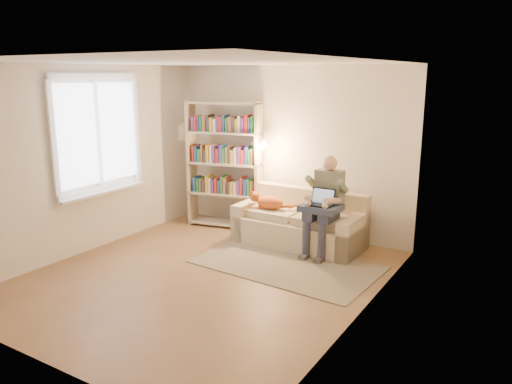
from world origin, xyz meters
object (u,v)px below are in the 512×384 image
Objects in this scene: person at (325,200)px; bookshelf at (225,159)px; sofa at (300,225)px; cat at (270,202)px; laptop at (320,201)px.

person is 1.97m from bookshelf.
person is 0.67× the size of bookshelf.
sofa is 0.57m from cat.
person is (0.45, -0.15, 0.48)m from sofa.
cat is at bearing -165.25° from sofa.
cat is 0.91m from laptop.
bookshelf is (-1.00, 0.28, 0.53)m from cat.
sofa is at bearing 14.75° from cat.
sofa is at bearing 148.04° from laptop.
bookshelf is at bearing 171.27° from person.
sofa is 0.71m from laptop.
person is at bearing -21.26° from bookshelf.
cat is 1.16m from bookshelf.
bookshelf reaches higher than sofa.
laptop is at bearing -9.52° from cat.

